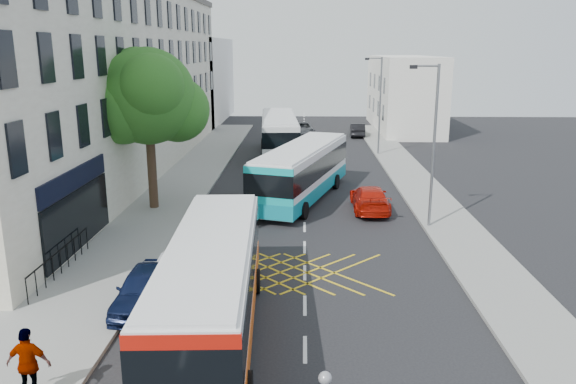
# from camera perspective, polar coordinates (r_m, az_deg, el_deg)

# --- Properties ---
(ground) EXTENTS (120.00, 120.00, 0.00)m
(ground) POSITION_cam_1_polar(r_m,az_deg,el_deg) (17.68, 1.74, -15.69)
(ground) COLOR black
(ground) RESTS_ON ground
(pavement_left) EXTENTS (5.00, 70.00, 0.15)m
(pavement_left) POSITION_cam_1_polar(r_m,az_deg,el_deg) (32.65, -13.42, -1.61)
(pavement_left) COLOR gray
(pavement_left) RESTS_ON ground
(pavement_right) EXTENTS (3.00, 70.00, 0.15)m
(pavement_right) POSITION_cam_1_polar(r_m,az_deg,el_deg) (32.45, 15.05, -1.81)
(pavement_right) COLOR gray
(pavement_right) RESTS_ON ground
(terrace_main) EXTENTS (8.30, 45.00, 13.50)m
(terrace_main) POSITION_cam_1_polar(r_m,az_deg,el_deg) (42.20, -18.00, 10.87)
(terrace_main) COLOR beige
(terrace_main) RESTS_ON ground
(terrace_far) EXTENTS (8.00, 20.00, 10.00)m
(terrace_far) POSITION_cam_1_polar(r_m,az_deg,el_deg) (71.76, -9.80, 11.13)
(terrace_far) COLOR silver
(terrace_far) RESTS_ON ground
(building_right) EXTENTS (6.00, 18.00, 8.00)m
(building_right) POSITION_cam_1_polar(r_m,az_deg,el_deg) (64.45, 11.65, 9.80)
(building_right) COLOR silver
(building_right) RESTS_ON ground
(street_tree) EXTENTS (6.30, 5.70, 8.80)m
(street_tree) POSITION_cam_1_polar(r_m,az_deg,el_deg) (31.51, -14.11, 9.31)
(street_tree) COLOR #382619
(street_tree) RESTS_ON pavement_left
(lamp_near) EXTENTS (1.45, 0.15, 8.00)m
(lamp_near) POSITION_cam_1_polar(r_m,az_deg,el_deg) (28.33, 14.45, 5.34)
(lamp_near) COLOR slate
(lamp_near) RESTS_ON pavement_right
(lamp_far) EXTENTS (1.45, 0.15, 8.00)m
(lamp_far) POSITION_cam_1_polar(r_m,az_deg,el_deg) (47.90, 9.23, 9.15)
(lamp_far) COLOR slate
(lamp_far) RESTS_ON pavement_right
(railings) EXTENTS (0.08, 5.60, 1.14)m
(railings) POSITION_cam_1_polar(r_m,az_deg,el_deg) (24.14, -22.12, -6.42)
(railings) COLOR black
(railings) RESTS_ON pavement_left
(bus_near) EXTENTS (3.19, 11.34, 3.16)m
(bus_near) POSITION_cam_1_polar(r_m,az_deg,el_deg) (17.96, -7.76, -9.37)
(bus_near) COLOR silver
(bus_near) RESTS_ON ground
(bus_mid) EXTENTS (5.99, 11.88, 3.26)m
(bus_mid) POSITION_cam_1_polar(r_m,az_deg,el_deg) (33.53, 1.44, 2.11)
(bus_mid) COLOR silver
(bus_mid) RESTS_ON ground
(bus_far) EXTENTS (3.67, 12.39, 3.44)m
(bus_far) POSITION_cam_1_polar(r_m,az_deg,el_deg) (47.28, -0.91, 5.84)
(bus_far) COLOR silver
(bus_far) RESTS_ON ground
(parked_car_blue) EXTENTS (1.73, 4.22, 1.43)m
(parked_car_blue) POSITION_cam_1_polar(r_m,az_deg,el_deg) (20.54, -14.31, -9.44)
(parked_car_blue) COLOR #0E1738
(parked_car_blue) RESTS_ON ground
(parked_car_silver) EXTENTS (1.76, 3.86, 1.23)m
(parked_car_silver) POSITION_cam_1_polar(r_m,az_deg,el_deg) (22.14, -11.18, -7.76)
(parked_car_silver) COLOR #A6A9AE
(parked_car_silver) RESTS_ON ground
(red_hatchback) EXTENTS (1.96, 4.82, 1.40)m
(red_hatchback) POSITION_cam_1_polar(r_m,az_deg,el_deg) (31.76, 8.31, -0.64)
(red_hatchback) COLOR #BC1608
(red_hatchback) RESTS_ON ground
(distant_car_grey) EXTENTS (2.78, 5.17, 1.38)m
(distant_car_grey) POSITION_cam_1_polar(r_m,az_deg,el_deg) (58.69, 1.45, 6.41)
(distant_car_grey) COLOR #3D3F44
(distant_car_grey) RESTS_ON ground
(distant_car_dark) EXTENTS (1.61, 4.18, 1.36)m
(distant_car_dark) POSITION_cam_1_polar(r_m,az_deg,el_deg) (58.70, 7.06, 6.30)
(distant_car_dark) COLOR black
(distant_car_dark) RESTS_ON ground
(pedestrian_far) EXTENTS (1.16, 0.51, 1.95)m
(pedestrian_far) POSITION_cam_1_polar(r_m,az_deg,el_deg) (16.21, -24.83, -15.57)
(pedestrian_far) COLOR gray
(pedestrian_far) RESTS_ON pavement_left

